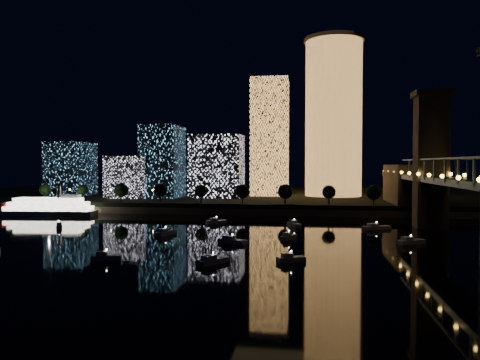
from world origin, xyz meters
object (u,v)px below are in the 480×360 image
Objects in this scene: truss_bridge at (475,191)px; riverboat at (44,207)px; tower_cylindrical at (334,117)px; tower_rectangular at (270,137)px.

truss_bridge is 5.76× the size of riverboat.
tower_cylindrical reaches higher than riverboat.
tower_cylindrical is 0.34× the size of truss_bridge.
riverboat is (-133.48, -76.53, -46.59)m from tower_cylindrical.
tower_rectangular is 1.46× the size of riverboat.
tower_rectangular is 128.01m from riverboat.
riverboat is at bearing 158.51° from truss_bridge.
tower_rectangular is 0.25× the size of truss_bridge.
riverboat is at bearing -150.17° from tower_cylindrical.
tower_rectangular is at bearing 115.42° from truss_bridge.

